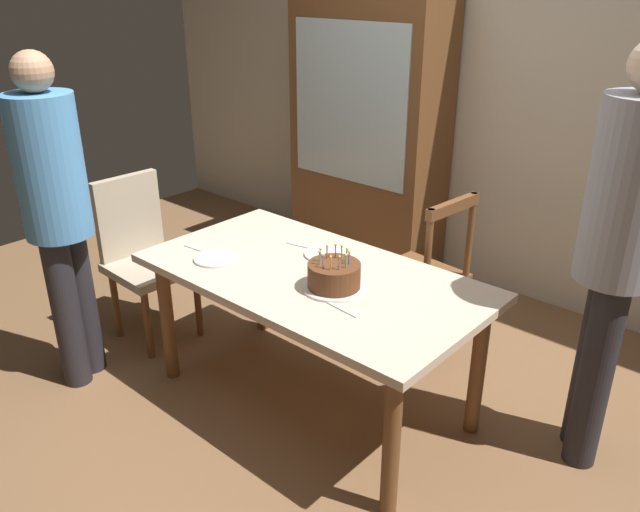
# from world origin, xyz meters

# --- Properties ---
(ground) EXTENTS (6.40, 6.40, 0.00)m
(ground) POSITION_xyz_m (0.00, 0.00, 0.00)
(ground) COLOR brown
(back_wall) EXTENTS (6.40, 0.10, 2.60)m
(back_wall) POSITION_xyz_m (0.00, 1.85, 1.30)
(back_wall) COLOR beige
(back_wall) RESTS_ON ground
(dining_table) EXTENTS (1.63, 0.87, 0.72)m
(dining_table) POSITION_xyz_m (0.00, 0.00, 0.63)
(dining_table) COLOR beige
(dining_table) RESTS_ON ground
(birthday_cake) EXTENTS (0.28, 0.28, 0.19)m
(birthday_cake) POSITION_xyz_m (0.18, -0.06, 0.78)
(birthday_cake) COLOR silver
(birthday_cake) RESTS_ON dining_table
(plate_near_celebrant) EXTENTS (0.22, 0.22, 0.01)m
(plate_near_celebrant) POSITION_xyz_m (-0.45, -0.20, 0.73)
(plate_near_celebrant) COLOR silver
(plate_near_celebrant) RESTS_ON dining_table
(plate_far_side) EXTENTS (0.22, 0.22, 0.01)m
(plate_far_side) POSITION_xyz_m (-0.08, 0.20, 0.73)
(plate_far_side) COLOR silver
(plate_far_side) RESTS_ON dining_table
(fork_near_celebrant) EXTENTS (0.18, 0.03, 0.01)m
(fork_near_celebrant) POSITION_xyz_m (-0.61, -0.19, 0.73)
(fork_near_celebrant) COLOR silver
(fork_near_celebrant) RESTS_ON dining_table
(fork_far_side) EXTENTS (0.18, 0.05, 0.01)m
(fork_far_side) POSITION_xyz_m (-0.24, 0.19, 0.73)
(fork_far_side) COLOR silver
(fork_far_side) RESTS_ON dining_table
(fork_near_guest) EXTENTS (0.18, 0.03, 0.01)m
(fork_near_guest) POSITION_xyz_m (0.33, -0.18, 0.73)
(fork_near_guest) COLOR silver
(fork_near_guest) RESTS_ON dining_table
(chair_spindle_back) EXTENTS (0.48, 0.48, 0.95)m
(chair_spindle_back) POSITION_xyz_m (0.12, 0.75, 0.46)
(chair_spindle_back) COLOR brown
(chair_spindle_back) RESTS_ON ground
(chair_upholstered) EXTENTS (0.46, 0.46, 0.95)m
(chair_upholstered) POSITION_xyz_m (-1.20, -0.13, 0.53)
(chair_upholstered) COLOR tan
(chair_upholstered) RESTS_ON ground
(person_celebrant) EXTENTS (0.32, 0.32, 1.69)m
(person_celebrant) POSITION_xyz_m (-1.08, -0.64, 0.97)
(person_celebrant) COLOR #262328
(person_celebrant) RESTS_ON ground
(person_guest) EXTENTS (0.32, 0.32, 1.80)m
(person_guest) POSITION_xyz_m (1.15, 0.53, 1.03)
(person_guest) COLOR #262328
(person_guest) RESTS_ON ground
(china_cabinet) EXTENTS (1.10, 0.45, 1.90)m
(china_cabinet) POSITION_xyz_m (-0.88, 1.56, 0.95)
(china_cabinet) COLOR brown
(china_cabinet) RESTS_ON ground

